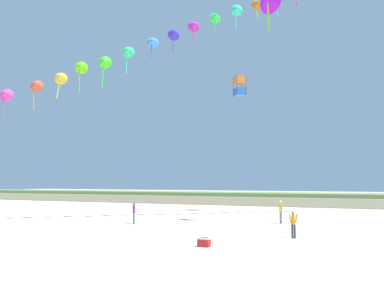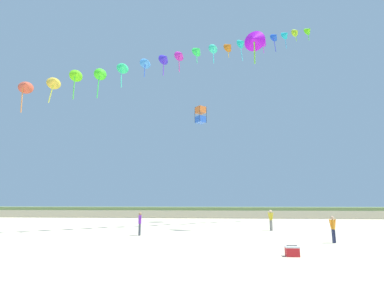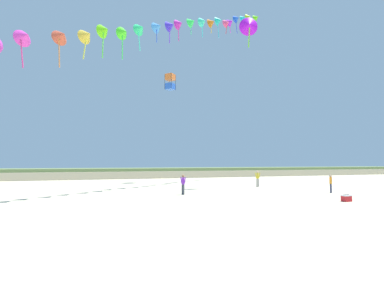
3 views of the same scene
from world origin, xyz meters
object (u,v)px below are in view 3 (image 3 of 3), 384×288
object	(u,v)px
person_mid_center	(183,183)
large_kite_mid_trail	(170,82)
large_kite_low_lead	(249,26)
beach_cooler	(346,198)
person_near_right	(331,182)
person_near_left	(258,177)

from	to	relation	value
person_mid_center	large_kite_mid_trail	bearing A→B (deg)	78.27
large_kite_low_lead	beach_cooler	distance (m)	21.41
person_near_right	person_near_left	bearing A→B (deg)	107.08
person_mid_center	beach_cooler	world-z (taller)	person_mid_center
large_kite_low_lead	person_mid_center	bearing A→B (deg)	-151.49
person_near_left	person_near_right	bearing A→B (deg)	-72.92
person_near_right	person_mid_center	size ratio (longest dim) A/B	0.94
person_near_right	beach_cooler	xyz separation A→B (m)	(-3.38, -4.74, -0.66)
person_near_left	beach_cooler	bearing A→B (deg)	-94.77
person_mid_center	large_kite_low_lead	bearing A→B (deg)	28.51
person_near_left	person_mid_center	size ratio (longest dim) A/B	1.06
person_near_right	large_kite_low_lead	distance (m)	18.66
person_near_left	person_mid_center	xyz separation A→B (m)	(-9.88, -4.78, -0.06)
person_near_left	person_mid_center	distance (m)	10.98
person_near_left	large_kite_low_lead	world-z (taller)	large_kite_low_lead
large_kite_low_lead	large_kite_mid_trail	distance (m)	12.92
person_near_left	large_kite_low_lead	size ratio (longest dim) A/B	0.49
large_kite_mid_trail	beach_cooler	distance (m)	27.41
large_kite_mid_trail	beach_cooler	size ratio (longest dim) A/B	3.69
person_near_left	person_mid_center	world-z (taller)	person_near_left
person_near_left	beach_cooler	distance (m)	12.45
person_near_left	person_near_right	size ratio (longest dim) A/B	1.12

